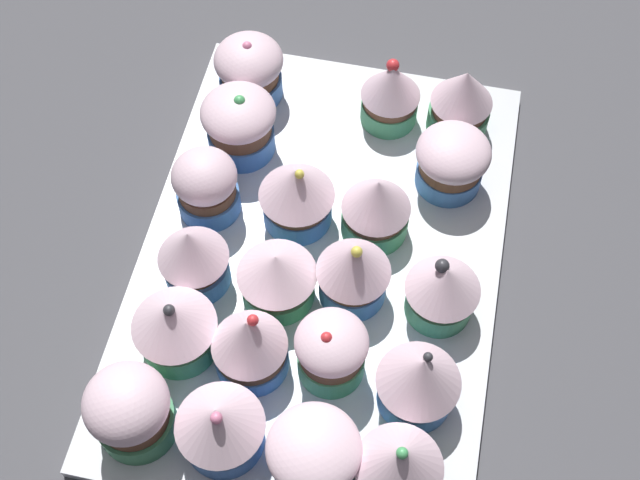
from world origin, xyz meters
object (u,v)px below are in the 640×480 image
object	(u,v)px
cupcake_4	(174,326)
cupcake_8	(249,344)
cupcake_7	(277,275)
cupcake_19	(399,466)
cupcake_12	(354,270)
cupcake_13	(331,351)
cupcake_10	(391,93)
cupcake_11	(376,206)
cupcake_3	(193,256)
cupcake_15	(462,101)
cupcake_9	(220,425)
cupcake_2	(206,185)
baking_tray	(320,261)
cupcake_5	(130,410)
cupcake_6	(297,194)
cupcake_17	(443,289)
cupcake_16	(452,161)
cupcake_0	(249,69)
cupcake_14	(314,454)
cupcake_1	(240,123)
cupcake_18	(419,380)

from	to	relation	value
cupcake_4	cupcake_8	distance (cm)	6.10
cupcake_7	cupcake_19	world-z (taller)	cupcake_19
cupcake_12	cupcake_13	xyz separation A→B (cm)	(6.95, -0.40, -0.55)
cupcake_10	cupcake_11	xyz separation A→B (cm)	(12.38, 0.82, 0.08)
cupcake_3	cupcake_15	size ratio (longest dim) A/B	0.97
cupcake_8	cupcake_9	bearing A→B (deg)	-4.77
cupcake_2	cupcake_3	xyz separation A→B (cm)	(7.13, 0.99, 0.42)
cupcake_8	cupcake_11	world-z (taller)	cupcake_8
baking_tray	cupcake_11	xyz separation A→B (cm)	(-3.83, 4.02, 4.23)
cupcake_4	cupcake_5	bearing A→B (deg)	-9.03
cupcake_2	cupcake_6	distance (cm)	7.86
cupcake_10	cupcake_11	distance (cm)	12.40
cupcake_7	cupcake_13	xyz separation A→B (cm)	(5.57, 5.59, 0.16)
cupcake_10	cupcake_17	xyz separation A→B (cm)	(18.91, 7.32, -0.04)
cupcake_16	cupcake_19	bearing A→B (deg)	-0.61
cupcake_17	cupcake_10	bearing A→B (deg)	-158.85
cupcake_3	cupcake_16	size ratio (longest dim) A/B	1.13
cupcake_4	cupcake_0	bearing A→B (deg)	-178.21
cupcake_9	cupcake_16	size ratio (longest dim) A/B	1.11
cupcake_16	cupcake_19	size ratio (longest dim) A/B	0.83
cupcake_5	cupcake_10	bearing A→B (deg)	157.82
baking_tray	cupcake_11	bearing A→B (deg)	133.61
cupcake_8	cupcake_17	xyz separation A→B (cm)	(-7.86, 13.80, -0.33)
cupcake_4	cupcake_6	size ratio (longest dim) A/B	0.97
cupcake_5	cupcake_14	bearing A→B (deg)	89.18
cupcake_2	cupcake_10	size ratio (longest dim) A/B	0.93
cupcake_1	cupcake_8	world-z (taller)	cupcake_8
cupcake_6	cupcake_14	xyz separation A→B (cm)	(21.21, 6.02, -0.56)
cupcake_9	cupcake_13	size ratio (longest dim) A/B	1.04
cupcake_16	cupcake_17	bearing A→B (deg)	3.89
cupcake_0	cupcake_19	xyz separation A→B (cm)	(33.95, 19.55, 0.70)
cupcake_17	cupcake_15	bearing A→B (deg)	-177.38
cupcake_7	cupcake_10	distance (cm)	21.15
cupcake_6	cupcake_10	world-z (taller)	cupcake_6
cupcake_0	cupcake_19	world-z (taller)	cupcake_19
cupcake_12	cupcake_17	world-z (taller)	cupcake_12
baking_tray	cupcake_10	xyz separation A→B (cm)	(-16.21, 3.20, 4.16)
cupcake_0	cupcake_17	world-z (taller)	cupcake_17
cupcake_1	cupcake_14	size ratio (longest dim) A/B	1.02
cupcake_4	cupcake_12	xyz separation A→B (cm)	(-7.46, 12.68, 0.41)
cupcake_3	cupcake_5	distance (cm)	13.38
cupcake_1	cupcake_11	xyz separation A→B (cm)	(6.19, 13.48, 0.11)
cupcake_1	cupcake_2	world-z (taller)	cupcake_1
baking_tray	cupcake_5	world-z (taller)	cupcake_5
cupcake_3	cupcake_4	size ratio (longest dim) A/B	1.02
cupcake_13	cupcake_16	xyz separation A→B (cm)	(-19.81, 6.73, -0.32)
cupcake_8	cupcake_18	world-z (taller)	same
cupcake_12	cupcake_6	bearing A→B (deg)	-136.13
cupcake_0	cupcake_8	world-z (taller)	cupcake_8
cupcake_10	cupcake_12	distance (cm)	18.95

